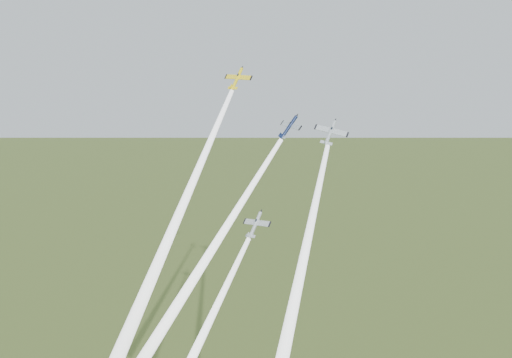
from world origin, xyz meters
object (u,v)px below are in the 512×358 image
plane_yellow (237,79)px  plane_silver_low (255,225)px  plane_navy (289,127)px  plane_silver_right (330,132)px

plane_yellow → plane_silver_low: (10.67, -8.63, -29.33)m
plane_navy → plane_silver_low: plane_navy is taller
plane_yellow → plane_silver_low: size_ratio=0.95×
plane_navy → plane_silver_low: bearing=-81.8°
plane_yellow → plane_navy: plane_yellow is taller
plane_navy → plane_silver_right: size_ratio=0.97×
plane_silver_right → plane_silver_low: bearing=-146.2°
plane_silver_low → plane_navy: bearing=82.4°
plane_navy → plane_silver_right: (8.35, 2.59, -0.88)m
plane_yellow → plane_navy: 16.48m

